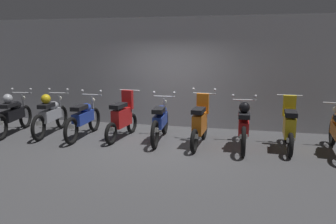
{
  "coord_description": "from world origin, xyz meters",
  "views": [
    {
      "loc": [
        1.95,
        -7.19,
        2.24
      ],
      "look_at": [
        0.22,
        0.23,
        0.75
      ],
      "focal_mm": 35.31,
      "sensor_mm": 36.0,
      "label": 1
    }
  ],
  "objects_px": {
    "motorbike_slot_4": "(160,121)",
    "motorbike_slot_2": "(84,118)",
    "motorbike_slot_5": "(200,123)",
    "motorbike_slot_6": "(243,125)",
    "motorbike_slot_7": "(289,126)",
    "motorbike_slot_1": "(51,114)",
    "motorbike_slot_3": "(123,118)",
    "motorbike_slot_0": "(13,114)"
  },
  "relations": [
    {
      "from": "motorbike_slot_0",
      "to": "motorbike_slot_5",
      "type": "bearing_deg",
      "value": 0.67
    },
    {
      "from": "motorbike_slot_6",
      "to": "motorbike_slot_5",
      "type": "bearing_deg",
      "value": -179.11
    },
    {
      "from": "motorbike_slot_1",
      "to": "motorbike_slot_7",
      "type": "bearing_deg",
      "value": 0.07
    },
    {
      "from": "motorbike_slot_0",
      "to": "motorbike_slot_1",
      "type": "relative_size",
      "value": 0.99
    },
    {
      "from": "motorbike_slot_1",
      "to": "motorbike_slot_2",
      "type": "distance_m",
      "value": 0.99
    },
    {
      "from": "motorbike_slot_0",
      "to": "motorbike_slot_2",
      "type": "distance_m",
      "value": 1.97
    },
    {
      "from": "motorbike_slot_5",
      "to": "motorbike_slot_7",
      "type": "bearing_deg",
      "value": 3.78
    },
    {
      "from": "motorbike_slot_5",
      "to": "motorbike_slot_6",
      "type": "xyz_separation_m",
      "value": [
        0.98,
        0.02,
        0.0
      ]
    },
    {
      "from": "motorbike_slot_1",
      "to": "motorbike_slot_2",
      "type": "xyz_separation_m",
      "value": [
        0.98,
        -0.08,
        -0.04
      ]
    },
    {
      "from": "motorbike_slot_0",
      "to": "motorbike_slot_3",
      "type": "height_order",
      "value": "motorbike_slot_3"
    },
    {
      "from": "motorbike_slot_1",
      "to": "motorbike_slot_7",
      "type": "distance_m",
      "value": 5.91
    },
    {
      "from": "motorbike_slot_6",
      "to": "motorbike_slot_7",
      "type": "relative_size",
      "value": 1.16
    },
    {
      "from": "motorbike_slot_3",
      "to": "motorbike_slot_6",
      "type": "distance_m",
      "value": 2.95
    },
    {
      "from": "motorbike_slot_7",
      "to": "motorbike_slot_1",
      "type": "bearing_deg",
      "value": -179.93
    },
    {
      "from": "motorbike_slot_0",
      "to": "motorbike_slot_7",
      "type": "bearing_deg",
      "value": 1.56
    },
    {
      "from": "motorbike_slot_2",
      "to": "motorbike_slot_7",
      "type": "height_order",
      "value": "motorbike_slot_7"
    },
    {
      "from": "motorbike_slot_1",
      "to": "motorbike_slot_6",
      "type": "relative_size",
      "value": 1.0
    },
    {
      "from": "motorbike_slot_0",
      "to": "motorbike_slot_3",
      "type": "relative_size",
      "value": 1.15
    },
    {
      "from": "motorbike_slot_5",
      "to": "motorbike_slot_7",
      "type": "xyz_separation_m",
      "value": [
        1.97,
        0.13,
        -0.0
      ]
    },
    {
      "from": "motorbike_slot_1",
      "to": "motorbike_slot_6",
      "type": "height_order",
      "value": "same"
    },
    {
      "from": "motorbike_slot_5",
      "to": "motorbike_slot_0",
      "type": "bearing_deg",
      "value": -179.33
    },
    {
      "from": "motorbike_slot_3",
      "to": "motorbike_slot_6",
      "type": "relative_size",
      "value": 0.86
    },
    {
      "from": "motorbike_slot_2",
      "to": "motorbike_slot_5",
      "type": "relative_size",
      "value": 1.16
    },
    {
      "from": "motorbike_slot_3",
      "to": "motorbike_slot_6",
      "type": "xyz_separation_m",
      "value": [
        2.95,
        -0.16,
        0.0
      ]
    },
    {
      "from": "motorbike_slot_4",
      "to": "motorbike_slot_7",
      "type": "height_order",
      "value": "motorbike_slot_7"
    },
    {
      "from": "motorbike_slot_2",
      "to": "motorbike_slot_4",
      "type": "bearing_deg",
      "value": 3.61
    },
    {
      "from": "motorbike_slot_4",
      "to": "motorbike_slot_3",
      "type": "bearing_deg",
      "value": 179.36
    },
    {
      "from": "motorbike_slot_1",
      "to": "motorbike_slot_2",
      "type": "bearing_deg",
      "value": -4.66
    },
    {
      "from": "motorbike_slot_0",
      "to": "motorbike_slot_1",
      "type": "bearing_deg",
      "value": 10.4
    },
    {
      "from": "motorbike_slot_0",
      "to": "motorbike_slot_3",
      "type": "xyz_separation_m",
      "value": [
        2.96,
        0.24,
        -0.0
      ]
    },
    {
      "from": "motorbike_slot_1",
      "to": "motorbike_slot_4",
      "type": "relative_size",
      "value": 1.0
    },
    {
      "from": "motorbike_slot_2",
      "to": "motorbike_slot_5",
      "type": "height_order",
      "value": "motorbike_slot_5"
    },
    {
      "from": "motorbike_slot_2",
      "to": "motorbike_slot_5",
      "type": "distance_m",
      "value": 2.96
    },
    {
      "from": "motorbike_slot_2",
      "to": "motorbike_slot_7",
      "type": "xyz_separation_m",
      "value": [
        4.92,
        0.09,
        0.03
      ]
    },
    {
      "from": "motorbike_slot_0",
      "to": "motorbike_slot_3",
      "type": "bearing_deg",
      "value": 4.55
    },
    {
      "from": "motorbike_slot_4",
      "to": "motorbike_slot_2",
      "type": "bearing_deg",
      "value": -176.39
    },
    {
      "from": "motorbike_slot_3",
      "to": "motorbike_slot_0",
      "type": "bearing_deg",
      "value": -175.45
    },
    {
      "from": "motorbike_slot_3",
      "to": "motorbike_slot_6",
      "type": "height_order",
      "value": "motorbike_slot_3"
    },
    {
      "from": "motorbike_slot_0",
      "to": "motorbike_slot_6",
      "type": "relative_size",
      "value": 0.99
    },
    {
      "from": "motorbike_slot_1",
      "to": "motorbike_slot_4",
      "type": "xyz_separation_m",
      "value": [
        2.95,
        0.04,
        -0.04
      ]
    },
    {
      "from": "motorbike_slot_2",
      "to": "motorbike_slot_7",
      "type": "bearing_deg",
      "value": 1.02
    },
    {
      "from": "motorbike_slot_1",
      "to": "motorbike_slot_3",
      "type": "height_order",
      "value": "motorbike_slot_3"
    }
  ]
}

